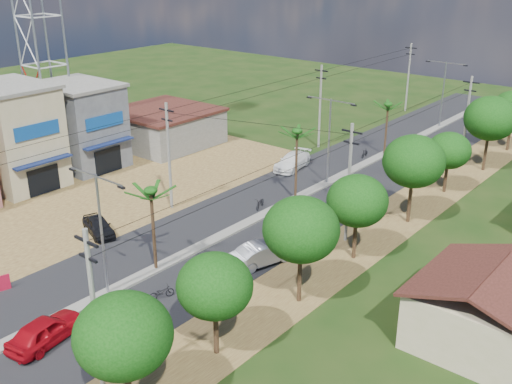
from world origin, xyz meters
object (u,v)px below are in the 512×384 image
(car_silver_mid, at_px, (263,254))
(moto_rider_east, at_px, (161,293))
(car_white_far, at_px, (292,162))
(car_parked_dark, at_px, (99,226))
(car_red_near, at_px, (46,331))

(car_silver_mid, relative_size, moto_rider_east, 2.84)
(car_silver_mid, distance_m, car_white_far, 19.77)
(car_silver_mid, relative_size, car_parked_dark, 1.17)
(car_white_far, height_order, car_parked_dark, car_white_far)
(car_red_near, xyz_separation_m, car_parked_dark, (-9.00, 10.22, -0.10))
(car_parked_dark, xyz_separation_m, moto_rider_east, (10.50, -3.17, -0.25))
(car_white_far, bearing_deg, car_silver_mid, -68.73)
(car_red_near, bearing_deg, car_silver_mid, -113.37)
(car_red_near, xyz_separation_m, car_silver_mid, (3.50, 14.55, -0.01))
(car_parked_dark, distance_m, moto_rider_east, 10.97)
(car_red_near, bearing_deg, car_parked_dark, -58.47)
(car_white_far, distance_m, car_parked_dark, 21.53)
(car_silver_mid, bearing_deg, car_white_far, -43.59)
(moto_rider_east, bearing_deg, car_white_far, -49.94)
(car_parked_dark, relative_size, moto_rider_east, 2.43)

